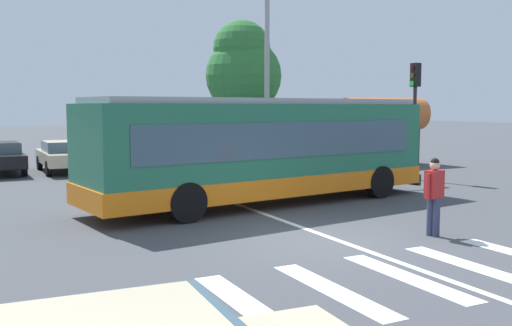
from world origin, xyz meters
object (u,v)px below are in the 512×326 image
at_px(pedestrian_crossing_street, 434,192).
at_px(parked_car_silver, 128,153).
at_px(parked_car_teal, 182,150).
at_px(twin_arm_street_lamp, 267,39).
at_px(parked_car_blue, 239,148).
at_px(background_tree_right, 243,68).
at_px(parked_car_champagne, 64,154).
at_px(traffic_light_far_corner, 415,102).
at_px(bus_stop_shelter, 384,115).
at_px(city_transit_bus, 264,150).

relative_size(pedestrian_crossing_street, parked_car_silver, 0.37).
xyz_separation_m(parked_car_teal, twin_arm_street_lamp, (1.86, -5.23, 4.82)).
relative_size(parked_car_blue, background_tree_right, 0.58).
bearing_deg(pedestrian_crossing_street, parked_car_champagne, 107.74).
xyz_separation_m(pedestrian_crossing_street, parked_car_blue, (3.02, 16.63, -0.20)).
xyz_separation_m(parked_car_silver, background_tree_right, (7.93, 4.59, 4.28)).
distance_m(parked_car_champagne, background_tree_right, 12.30).
xyz_separation_m(parked_car_champagne, twin_arm_street_lamp, (7.37, -4.94, 4.82)).
relative_size(parked_car_blue, traffic_light_far_corner, 1.01).
height_order(pedestrian_crossing_street, parked_car_blue, pedestrian_crossing_street).
bearing_deg(pedestrian_crossing_street, traffic_light_far_corner, 50.63).
relative_size(parked_car_champagne, traffic_light_far_corner, 1.01).
height_order(parked_car_champagne, bus_stop_shelter, bus_stop_shelter).
xyz_separation_m(city_transit_bus, bus_stop_shelter, (10.30, 7.36, 0.83)).
bearing_deg(parked_car_silver, background_tree_right, 30.04).
distance_m(parked_car_blue, background_tree_right, 6.55).
relative_size(parked_car_champagne, parked_car_silver, 0.99).
bearing_deg(background_tree_right, twin_arm_street_lamp, -109.60).
distance_m(parked_car_champagne, twin_arm_street_lamp, 10.09).
distance_m(parked_car_blue, traffic_light_far_corner, 9.70).
height_order(city_transit_bus, pedestrian_crossing_street, city_transit_bus).
xyz_separation_m(parked_car_champagne, bus_stop_shelter, (14.29, -3.86, 1.65)).
relative_size(traffic_light_far_corner, twin_arm_street_lamp, 0.50).
bearing_deg(parked_car_blue, parked_car_teal, 173.54).
bearing_deg(background_tree_right, parked_car_teal, -141.86).
relative_size(parked_car_blue, twin_arm_street_lamp, 0.50).
relative_size(city_transit_bus, parked_car_silver, 2.40).
bearing_deg(parked_car_teal, traffic_light_far_corner, -55.63).
relative_size(parked_car_silver, parked_car_teal, 0.99).
bearing_deg(traffic_light_far_corner, background_tree_right, 94.66).
xyz_separation_m(parked_car_silver, traffic_light_far_corner, (9.01, -8.59, 2.26)).
distance_m(parked_car_teal, background_tree_right, 7.84).
distance_m(bus_stop_shelter, background_tree_right, 9.35).
xyz_separation_m(traffic_light_far_corner, twin_arm_street_lamp, (-4.38, 3.89, 2.56)).
distance_m(pedestrian_crossing_street, background_tree_right, 22.05).
relative_size(city_transit_bus, pedestrian_crossing_street, 6.42).
bearing_deg(pedestrian_crossing_street, parked_car_blue, 79.71).
distance_m(pedestrian_crossing_street, parked_car_silver, 16.62).
height_order(twin_arm_street_lamp, background_tree_right, twin_arm_street_lamp).
bearing_deg(bus_stop_shelter, background_tree_right, 113.79).
bearing_deg(background_tree_right, traffic_light_far_corner, -85.34).
distance_m(traffic_light_far_corner, twin_arm_street_lamp, 6.39).
bearing_deg(parked_car_champagne, parked_car_teal, 3.05).
bearing_deg(parked_car_teal, parked_car_silver, -169.12).
relative_size(bus_stop_shelter, twin_arm_street_lamp, 0.51).
bearing_deg(traffic_light_far_corner, parked_car_blue, 111.13).
xyz_separation_m(bus_stop_shelter, twin_arm_street_lamp, (-6.93, -1.08, 3.16)).
distance_m(pedestrian_crossing_street, traffic_light_far_corner, 10.33).
bearing_deg(parked_car_blue, city_transit_bus, -111.28).
height_order(city_transit_bus, twin_arm_street_lamp, twin_arm_street_lamp).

